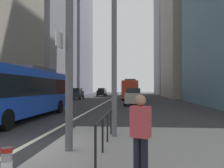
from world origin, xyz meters
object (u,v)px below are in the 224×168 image
car_receding_far (134,97)px  bollard_left (7,168)px  city_bus_red_receding (131,89)px  pedestrian_waiting (141,132)px  car_oncoming_far (102,92)px  city_bus_red_distant (132,88)px  car_receding_near (131,92)px  car_oncoming_mid (77,94)px  city_bus_blue_oncoming (22,90)px  street_lamp_post (114,1)px

car_receding_far → bollard_left: (-2.34, -23.06, -0.40)m
city_bus_red_receding → pedestrian_waiting: bearing=-89.4°
car_oncoming_far → bollard_left: (5.03, -52.31, -0.40)m
car_receding_far → city_bus_red_receding: bearing=91.6°
city_bus_red_distant → bollard_left: 57.53m
city_bus_red_distant → car_receding_near: bearing=-90.8°
car_oncoming_mid → car_receding_near: bearing=50.7°
car_oncoming_mid → car_oncoming_far: bearing=81.3°
city_bus_blue_oncoming → car_receding_far: bearing=60.5°
street_lamp_post → bollard_left: size_ratio=10.04×
car_receding_near → bollard_left: (-2.05, -48.20, -0.39)m
bollard_left → car_oncoming_mid: bearing=101.5°
car_oncoming_mid → pedestrian_waiting: (9.74, -35.67, 0.09)m
car_receding_near → car_oncoming_far: same height
city_bus_blue_oncoming → bollard_left: bearing=-65.5°
city_bus_red_receding → car_receding_far: size_ratio=2.44×
city_bus_blue_oncoming → street_lamp_post: street_lamp_post is taller
car_oncoming_mid → car_oncoming_far: 15.90m
pedestrian_waiting → car_oncoming_mid: bearing=105.3°
city_bus_red_receding → city_bus_red_distant: size_ratio=1.03×
city_bus_blue_oncoming → car_receding_near: city_bus_blue_oncoming is taller
city_bus_red_distant → car_oncoming_mid: size_ratio=2.45×
city_bus_red_receding → car_receding_near: size_ratio=2.57×
car_receding_near → bollard_left: car_receding_near is taller
street_lamp_post → car_oncoming_mid: bearing=105.7°
city_bus_blue_oncoming → pedestrian_waiting: 11.93m
car_oncoming_far → city_bus_red_distant: bearing=35.6°
city_bus_red_receding → car_receding_far: city_bus_red_receding is taller
car_oncoming_far → city_bus_red_receding: bearing=-65.3°
car_oncoming_mid → city_bus_blue_oncoming: bearing=-84.2°
car_receding_far → car_oncoming_far: (-7.36, 29.25, 0.00)m
car_receding_near → pedestrian_waiting: bearing=-89.7°
city_bus_red_receding → car_oncoming_mid: (-9.38, -0.53, -0.85)m
car_receding_far → street_lamp_post: size_ratio=0.58×
city_bus_blue_oncoming → city_bus_red_receding: bearing=75.8°
car_receding_near → bollard_left: 48.25m
city_bus_red_receding → street_lamp_post: size_ratio=1.41×
bollard_left → street_lamp_post: bearing=73.7°
bollard_left → car_receding_far: bearing=84.2°
city_bus_red_distant → pedestrian_waiting: 56.55m
city_bus_red_receding → city_bus_red_distant: (0.23, 20.34, -0.00)m
city_bus_blue_oncoming → street_lamp_post: bearing=-41.3°
street_lamp_post → bollard_left: 7.02m
city_bus_red_receding → car_oncoming_far: size_ratio=2.45×
car_oncoming_mid → pedestrian_waiting: car_oncoming_mid is taller
city_bus_red_distant → street_lamp_post: 52.57m
street_lamp_post → pedestrian_waiting: street_lamp_post is taller
street_lamp_post → pedestrian_waiting: (0.84, -4.09, -4.20)m
car_receding_far → street_lamp_post: (-0.87, -18.04, 4.29)m
car_receding_near → car_oncoming_far: bearing=149.9°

